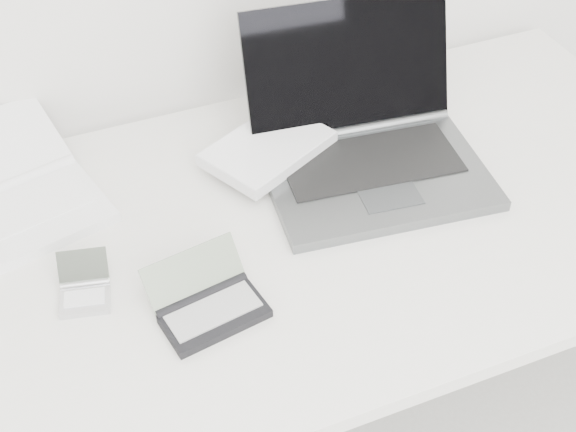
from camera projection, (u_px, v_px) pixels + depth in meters
name	position (u px, v px, depth m)	size (l,w,h in m)	color
desk	(295.00, 241.00, 1.45)	(1.60, 0.80, 0.73)	white
laptop_large	(348.00, 145.00, 1.51)	(0.53, 0.42, 0.26)	#5D6062
netbook_open_white	(14.00, 198.00, 1.44)	(0.35, 0.41, 0.08)	white
pda_silver	(85.00, 290.00, 1.28)	(0.10, 0.11, 0.06)	silver
palmtop_charcoal	(209.00, 305.00, 1.26)	(0.18, 0.16, 0.08)	black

